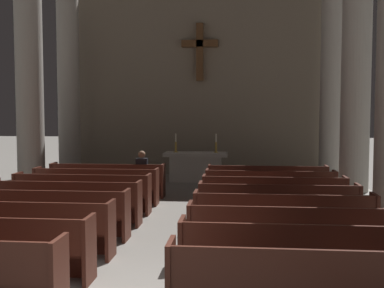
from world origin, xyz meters
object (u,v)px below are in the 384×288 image
at_px(pew_right_row_6, 274,196).
at_px(candlestick_left, 176,146).
at_px(pew_left_row_8, 108,180).
at_px(column_right_fourth, 332,74).
at_px(pew_right_row_5, 278,206).
at_px(column_right_third, 356,64).
at_px(pew_left_row_5, 65,202).
at_px(pew_left_row_3, 16,228).
at_px(pew_left_row_6, 82,193).
at_px(pew_right_row_8, 267,182).
at_px(column_left_fourth, 69,76).
at_px(pew_right_row_7, 270,189).
at_px(column_left_third, 29,67).
at_px(pew_left_row_7, 96,186).
at_px(pew_right_row_3, 291,234).
at_px(altar, 196,166).
at_px(pew_left_row_4, 44,213).
at_px(candlestick_right, 216,147).
at_px(pew_right_row_1, 314,287).
at_px(pew_right_row_4, 283,218).
at_px(pew_right_row_2, 300,256).
at_px(lone_worshipper, 143,173).

distance_m(pew_right_row_6, candlestick_left, 6.19).
distance_m(pew_left_row_8, column_right_fourth, 8.40).
distance_m(pew_right_row_5, column_right_third, 5.44).
height_order(pew_right_row_6, candlestick_left, candlestick_left).
bearing_deg(pew_left_row_5, pew_left_row_3, -90.00).
bearing_deg(pew_left_row_6, pew_right_row_8, 26.25).
bearing_deg(column_left_fourth, pew_left_row_8, -55.99).
height_order(pew_left_row_5, pew_right_row_7, same).
xyz_separation_m(pew_right_row_7, column_left_third, (-6.89, 1.44, 3.23)).
bearing_deg(pew_left_row_7, pew_left_row_6, -90.00).
relative_size(pew_left_row_8, pew_right_row_5, 1.00).
height_order(pew_right_row_8, candlestick_left, candlestick_left).
xyz_separation_m(pew_right_row_3, altar, (-2.25, 8.72, 0.06)).
bearing_deg(pew_left_row_4, pew_left_row_8, 90.00).
height_order(pew_left_row_7, candlestick_right, candlestick_right).
xyz_separation_m(column_left_third, column_left_fourth, (0.00, 3.22, 0.00)).
height_order(pew_left_row_7, pew_right_row_7, same).
bearing_deg(pew_right_row_3, pew_left_row_7, 135.39).
height_order(pew_right_row_1, column_right_fourth, column_right_fourth).
relative_size(pew_left_row_3, pew_left_row_4, 1.00).
xyz_separation_m(pew_left_row_3, column_right_third, (6.89, 5.88, 3.23)).
distance_m(pew_right_row_5, column_left_third, 8.44).
bearing_deg(pew_right_row_4, pew_left_row_8, 135.39).
height_order(column_right_third, candlestick_left, column_right_third).
bearing_deg(pew_right_row_4, candlestick_right, 101.50).
bearing_deg(pew_right_row_8, pew_right_row_1, -90.00).
bearing_deg(pew_left_row_3, pew_right_row_2, -13.85).
relative_size(pew_left_row_6, column_right_fourth, 0.43).
bearing_deg(pew_right_row_3, lone_worshipper, 122.04).
xyz_separation_m(pew_left_row_4, altar, (2.25, 7.61, 0.06)).
xyz_separation_m(pew_left_row_8, pew_right_row_3, (4.50, -5.54, 0.00)).
height_order(pew_left_row_8, pew_right_row_6, same).
bearing_deg(pew_right_row_1, column_left_fourth, 121.35).
relative_size(pew_left_row_3, candlestick_left, 4.99).
relative_size(pew_right_row_6, pew_right_row_7, 1.00).
bearing_deg(pew_right_row_5, pew_right_row_3, -90.00).
bearing_deg(lone_worshipper, column_right_third, 2.86).
bearing_deg(column_left_third, candlestick_left, 35.76).
relative_size(pew_left_row_8, pew_right_row_8, 1.00).
height_order(pew_left_row_6, pew_right_row_4, same).
bearing_deg(pew_right_row_5, pew_left_row_5, 180.00).
xyz_separation_m(pew_right_row_3, pew_right_row_6, (0.00, 3.33, 0.00)).
bearing_deg(pew_left_row_6, pew_left_row_8, 90.00).
bearing_deg(candlestick_right, altar, -180.00).
height_order(pew_right_row_5, candlestick_left, candlestick_left).
xyz_separation_m(pew_right_row_6, candlestick_right, (-1.55, 5.39, 0.74)).
bearing_deg(lone_worshipper, column_left_third, 175.05).
height_order(column_left_third, column_left_fourth, same).
relative_size(pew_left_row_6, pew_right_row_2, 1.00).
bearing_deg(pew_left_row_6, pew_right_row_2, -44.61).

